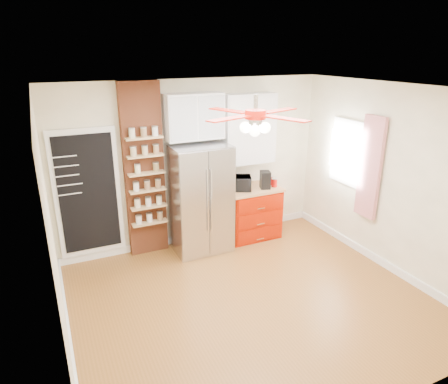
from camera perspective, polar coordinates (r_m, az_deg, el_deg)
name	(u,v)px	position (r m, az deg, el deg)	size (l,w,h in m)	color
floor	(251,299)	(5.47, 3.81, -15.04)	(4.50, 4.50, 0.00)	brown
ceiling	(256,89)	(4.52, 4.60, 14.39)	(4.50, 4.50, 0.00)	white
wall_back	(194,164)	(6.56, -4.30, 4.05)	(4.50, 0.02, 2.70)	#FEF5CC
wall_front	(377,289)	(3.41, 21.00, -12.86)	(4.50, 0.02, 2.70)	#FEF5CC
wall_left	(52,239)	(4.30, -23.30, -6.25)	(0.02, 4.00, 2.70)	#FEF5CC
wall_right	(391,180)	(6.19, 22.74, 1.58)	(0.02, 4.00, 2.70)	#FEF5CC
chalkboard	(88,194)	(6.24, -18.87, -0.23)	(0.95, 0.05, 1.95)	white
brick_pillar	(144,171)	(6.25, -11.35, 2.92)	(0.60, 0.16, 2.70)	brown
fridge	(200,199)	(6.36, -3.43, -0.94)	(0.90, 0.70, 1.75)	#ABABB0
upper_glass_cabinet	(194,116)	(6.21, -4.35, 10.72)	(0.90, 0.35, 0.70)	white
red_cabinet	(252,212)	(6.94, 3.95, -2.88)	(0.94, 0.64, 0.90)	#9F1500
upper_shelf_unit	(249,129)	(6.68, 3.53, 8.98)	(0.90, 0.30, 1.15)	white
window	(348,153)	(6.73, 17.31, 5.38)	(0.04, 0.75, 1.05)	white
curtain	(370,168)	(6.34, 20.15, 3.27)	(0.06, 0.40, 1.55)	red
ceiling_fan	(255,115)	(4.55, 4.50, 10.93)	(1.40, 1.40, 0.44)	silver
toaster_oven	(238,183)	(6.63, 1.99, 1.28)	(0.43, 0.29, 0.24)	black
coffee_maker	(265,180)	(6.74, 5.89, 1.75)	(0.16, 0.20, 0.29)	black
canister_left	(274,183)	(6.85, 7.21, 1.30)	(0.09, 0.09, 0.14)	red
canister_right	(270,180)	(6.97, 6.58, 1.66)	(0.10, 0.10, 0.14)	#A80C09
pantry_jar_oats	(138,169)	(6.08, -12.25, 3.24)	(0.09, 0.09, 0.13)	#EEEAB6
pantry_jar_beans	(156,167)	(6.15, -9.71, 3.55)	(0.09, 0.09, 0.12)	olive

